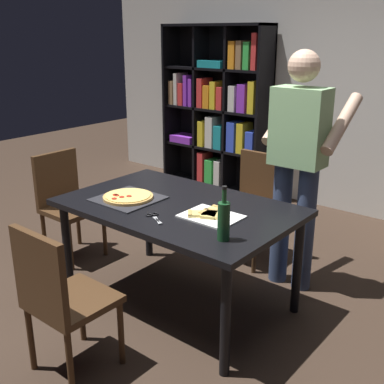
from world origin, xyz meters
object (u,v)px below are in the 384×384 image
Objects in this scene: pepperoni_pizza_on_tray at (128,197)px; wine_bottle at (224,220)px; bookshelf at (219,110)px; person_serving_pizza at (298,158)px; chair_left_end at (65,198)px; kitchen_scissors at (154,217)px; chair_near_camera at (59,294)px; chair_far_side at (255,200)px; dining_table at (178,214)px.

pepperoni_pizza_on_tray is 1.29× the size of wine_bottle.
pepperoni_pizza_on_tray is (1.07, -2.52, -0.20)m from bookshelf.
bookshelf is 2.48m from person_serving_pizza.
pepperoni_pizza_on_tray is at bearing -131.96° from person_serving_pizza.
kitchen_scissors is at bearing -11.89° from chair_left_end.
bookshelf reaches higher than person_serving_pizza.
chair_near_camera is 1.00× the size of chair_left_end.
wine_bottle reaches higher than chair_near_camera.
person_serving_pizza reaches higher than kitchen_scissors.
wine_bottle is at bearing -8.54° from chair_left_end.
chair_near_camera reaches higher than pepperoni_pizza_on_tray.
bookshelf reaches higher than chair_left_end.
chair_far_side and chair_left_end have the same top height.
bookshelf is at bearing 93.17° from chair_left_end.
dining_table is at bearing -122.18° from person_serving_pizza.
bookshelf reaches higher than chair_far_side.
chair_far_side is 1.43m from wine_bottle.
person_serving_pizza reaches higher than wine_bottle.
person_serving_pizza reaches higher than pepperoni_pizza_on_tray.
chair_far_side is at bearing 37.85° from chair_left_end.
dining_table is 1.00m from chair_near_camera.
wine_bottle is at bearing -65.53° from chair_far_side.
wine_bottle is 1.63× the size of kitchen_scissors.
person_serving_pizza reaches higher than chair_left_end.
person_serving_pizza is at bearing 95.08° from wine_bottle.
chair_left_end reaches higher than kitchen_scissors.
person_serving_pizza is (0.48, 1.75, 0.49)m from chair_near_camera.
dining_table is 1.00m from chair_far_side.
pepperoni_pizza_on_tray reaches higher than dining_table.
kitchen_scissors is (0.04, 0.71, 0.24)m from chair_near_camera.
bookshelf is at bearing 135.23° from chair_far_side.
chair_left_end is at bearing -142.15° from chair_far_side.
dining_table is at bearing 0.00° from chair_left_end.
wine_bottle is (1.84, -0.28, 0.36)m from chair_left_end.
kitchen_scissors is at bearing 86.91° from chair_near_camera.
pepperoni_pizza_on_tray is at bearing 171.59° from wine_bottle.
chair_near_camera is 2.85× the size of wine_bottle.
chair_near_camera is at bearing -67.38° from bookshelf.
bookshelf is 3.31m from wine_bottle.
bookshelf is 10.07× the size of kitchen_scissors.
chair_left_end is at bearing 171.46° from wine_bottle.
chair_far_side is at bearing 90.00° from chair_near_camera.
pepperoni_pizza_on_tray is (-0.34, -1.13, 0.25)m from chair_far_side.
chair_left_end is at bearing 142.15° from chair_near_camera.
chair_near_camera is 0.51× the size of person_serving_pizza.
pepperoni_pizza_on_tray is 0.40m from kitchen_scissors.
chair_far_side is at bearing -44.77° from bookshelf.
chair_near_camera is 0.46× the size of bookshelf.
pepperoni_pizza_on_tray is at bearing -8.67° from chair_left_end.
dining_table is 1.74× the size of chair_near_camera.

